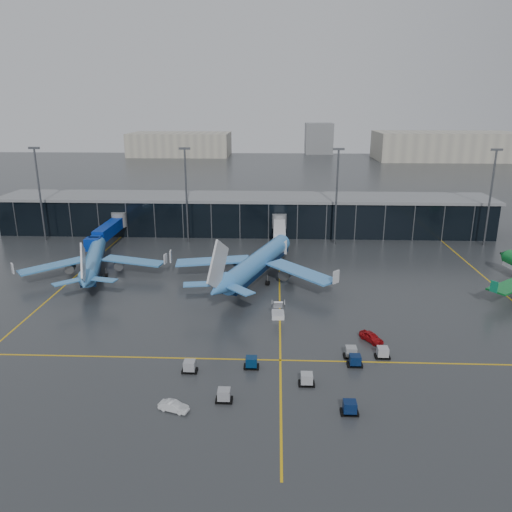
{
  "coord_description": "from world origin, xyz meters",
  "views": [
    {
      "loc": [
        9.13,
        -81.39,
        36.74
      ],
      "look_at": [
        5.0,
        18.0,
        6.0
      ],
      "focal_mm": 35.0,
      "sensor_mm": 36.0,
      "label": 1
    }
  ],
  "objects_px": {
    "airliner_klm_near": "(258,251)",
    "service_van_white": "(174,406)",
    "airliner_arkefly": "(93,251)",
    "mobile_airstair": "(278,313)",
    "service_van_red": "(371,337)",
    "baggage_carts": "(302,371)"
  },
  "relations": [
    {
      "from": "airliner_klm_near",
      "to": "service_van_white",
      "type": "distance_m",
      "value": 49.15
    },
    {
      "from": "airliner_arkefly",
      "to": "mobile_airstair",
      "type": "xyz_separation_m",
      "value": [
        40.6,
        -20.82,
        -4.89
      ]
    },
    {
      "from": "airliner_arkefly",
      "to": "airliner_klm_near",
      "type": "xyz_separation_m",
      "value": [
        36.33,
        -1.86,
        0.97
      ]
    },
    {
      "from": "service_van_red",
      "to": "service_van_white",
      "type": "height_order",
      "value": "service_van_red"
    },
    {
      "from": "airliner_arkefly",
      "to": "service_van_white",
      "type": "xyz_separation_m",
      "value": [
        27.64,
        -49.86,
        -5.02
      ]
    },
    {
      "from": "airliner_arkefly",
      "to": "service_van_white",
      "type": "relative_size",
      "value": 9.59
    },
    {
      "from": "baggage_carts",
      "to": "service_van_white",
      "type": "bearing_deg",
      "value": -151.53
    },
    {
      "from": "airliner_arkefly",
      "to": "service_van_red",
      "type": "distance_m",
      "value": 63.24
    },
    {
      "from": "airliner_klm_near",
      "to": "service_van_red",
      "type": "bearing_deg",
      "value": -36.33
    },
    {
      "from": "airliner_arkefly",
      "to": "service_van_white",
      "type": "distance_m",
      "value": 57.23
    },
    {
      "from": "mobile_airstair",
      "to": "service_van_white",
      "type": "height_order",
      "value": "mobile_airstair"
    },
    {
      "from": "service_van_red",
      "to": "service_van_white",
      "type": "distance_m",
      "value": 34.37
    },
    {
      "from": "service_van_red",
      "to": "mobile_airstair",
      "type": "bearing_deg",
      "value": 116.25
    },
    {
      "from": "airliner_arkefly",
      "to": "service_van_red",
      "type": "xyz_separation_m",
      "value": [
        55.56,
        -29.81,
        -4.9
      ]
    },
    {
      "from": "airliner_klm_near",
      "to": "airliner_arkefly",
      "type": "bearing_deg",
      "value": -163.78
    },
    {
      "from": "airliner_klm_near",
      "to": "service_van_white",
      "type": "height_order",
      "value": "airliner_klm_near"
    },
    {
      "from": "mobile_airstair",
      "to": "airliner_arkefly",
      "type": "bearing_deg",
      "value": 151.22
    },
    {
      "from": "baggage_carts",
      "to": "airliner_arkefly",
      "type": "bearing_deg",
      "value": 137.03
    },
    {
      "from": "service_van_white",
      "to": "mobile_airstair",
      "type": "bearing_deg",
      "value": -6.64
    },
    {
      "from": "baggage_carts",
      "to": "service_van_red",
      "type": "xyz_separation_m",
      "value": [
        11.56,
        11.18,
        -0.01
      ]
    },
    {
      "from": "baggage_carts",
      "to": "service_van_red",
      "type": "relative_size",
      "value": 6.88
    },
    {
      "from": "mobile_airstair",
      "to": "service_van_red",
      "type": "bearing_deg",
      "value": -32.63
    }
  ]
}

